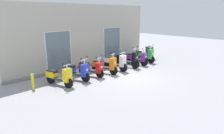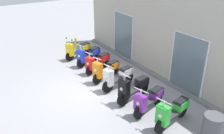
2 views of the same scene
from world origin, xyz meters
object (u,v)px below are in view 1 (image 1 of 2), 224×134
at_px(scooter_white, 116,62).
at_px(scooter_green, 144,55).
at_px(scooter_yellow, 59,76).
at_px(curb_bollard, 33,82).
at_px(scooter_black, 128,59).
at_px(scooter_blue, 77,71).
at_px(scooter_red, 91,68).
at_px(scooter_purple, 136,58).
at_px(trash_bin, 149,53).
at_px(scooter_orange, 105,65).

xyz_separation_m(scooter_white, scooter_green, (2.83, 0.12, -0.02)).
height_order(scooter_yellow, curb_bollard, scooter_yellow).
height_order(scooter_white, scooter_black, scooter_black).
relative_size(scooter_blue, curb_bollard, 2.10).
relative_size(scooter_white, curb_bollard, 2.30).
bearing_deg(scooter_red, scooter_purple, -1.24).
bearing_deg(scooter_red, scooter_green, 0.52).
height_order(scooter_blue, scooter_black, scooter_black).
bearing_deg(scooter_yellow, scooter_black, -0.48).
xyz_separation_m(scooter_purple, trash_bin, (2.10, 0.50, -0.00)).
xyz_separation_m(scooter_orange, scooter_purple, (2.76, 0.03, -0.02)).
height_order(scooter_purple, scooter_green, scooter_green).
distance_m(scooter_red, scooter_orange, 0.89).
height_order(scooter_red, curb_bollard, scooter_red).
xyz_separation_m(scooter_green, curb_bollard, (-7.59, 0.27, -0.13)).
bearing_deg(scooter_yellow, trash_bin, 3.62).
bearing_deg(scooter_purple, scooter_red, 178.76).
bearing_deg(trash_bin, scooter_purple, -166.72).
bearing_deg(scooter_yellow, scooter_red, 2.03).
relative_size(scooter_yellow, scooter_white, 0.98).
bearing_deg(scooter_purple, scooter_yellow, 179.89).
xyz_separation_m(scooter_black, scooter_purple, (0.85, 0.03, -0.04)).
height_order(scooter_red, scooter_purple, scooter_purple).
height_order(scooter_white, scooter_green, scooter_white).
bearing_deg(scooter_yellow, scooter_purple, -0.11).
height_order(scooter_blue, scooter_orange, scooter_orange).
bearing_deg(scooter_orange, trash_bin, 6.18).
xyz_separation_m(scooter_red, scooter_orange, (0.88, -0.11, 0.01)).
height_order(scooter_red, scooter_orange, scooter_orange).
distance_m(scooter_blue, scooter_purple, 4.53).
bearing_deg(scooter_green, scooter_white, -177.58).
bearing_deg(scooter_orange, curb_bollard, 173.87).
bearing_deg(scooter_yellow, scooter_orange, -0.84).
bearing_deg(scooter_white, trash_bin, 7.08).
bearing_deg(scooter_red, scooter_yellow, -177.97).
relative_size(scooter_orange, scooter_black, 0.96).
xyz_separation_m(scooter_white, scooter_black, (1.03, -0.03, 0.01)).
distance_m(scooter_blue, scooter_orange, 1.78).
xyz_separation_m(scooter_blue, scooter_red, (0.89, 0.01, 0.00)).
height_order(scooter_yellow, scooter_orange, scooter_orange).
bearing_deg(scooter_green, trash_bin, 18.02).
xyz_separation_m(scooter_red, trash_bin, (5.74, 0.42, -0.02)).
relative_size(scooter_yellow, scooter_green, 0.97).
height_order(scooter_red, trash_bin, scooter_red).
bearing_deg(scooter_purple, scooter_white, 179.98).
relative_size(scooter_purple, trash_bin, 1.72).
distance_m(scooter_blue, trash_bin, 6.65).
bearing_deg(scooter_purple, scooter_blue, 179.10).
bearing_deg(scooter_red, scooter_white, -2.54).
xyz_separation_m(scooter_black, trash_bin, (2.95, 0.52, -0.05)).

